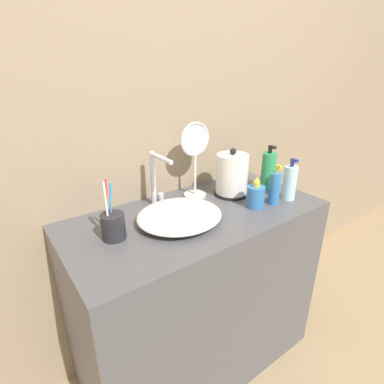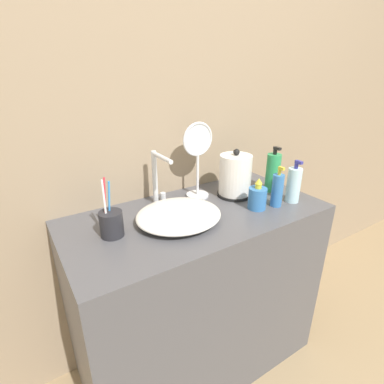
{
  "view_description": "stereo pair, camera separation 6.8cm",
  "coord_description": "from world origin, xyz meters",
  "px_view_note": "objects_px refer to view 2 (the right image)",
  "views": [
    {
      "loc": [
        -0.66,
        -0.6,
        1.37
      ],
      "look_at": [
        -0.03,
        0.26,
        0.92
      ],
      "focal_mm": 28.0,
      "sensor_mm": 36.0,
      "label": 1
    },
    {
      "loc": [
        -0.61,
        -0.64,
        1.37
      ],
      "look_at": [
        -0.03,
        0.26,
        0.92
      ],
      "focal_mm": 28.0,
      "sensor_mm": 36.0,
      "label": 2
    }
  ],
  "objects_px": {
    "toothbrush_cup": "(111,223)",
    "hand_cream_bottle": "(257,197)",
    "lotion_bottle": "(273,172)",
    "vanity_mirror": "(198,155)",
    "shampoo_bottle": "(277,190)",
    "mouthwash_bottle": "(294,185)",
    "electric_kettle": "(235,177)",
    "faucet": "(158,175)"
  },
  "relations": [
    {
      "from": "toothbrush_cup",
      "to": "hand_cream_bottle",
      "type": "height_order",
      "value": "toothbrush_cup"
    },
    {
      "from": "toothbrush_cup",
      "to": "hand_cream_bottle",
      "type": "distance_m",
      "value": 0.59
    },
    {
      "from": "lotion_bottle",
      "to": "vanity_mirror",
      "type": "xyz_separation_m",
      "value": [
        -0.33,
        0.13,
        0.1
      ]
    },
    {
      "from": "shampoo_bottle",
      "to": "mouthwash_bottle",
      "type": "relative_size",
      "value": 0.93
    },
    {
      "from": "toothbrush_cup",
      "to": "lotion_bottle",
      "type": "height_order",
      "value": "lotion_bottle"
    },
    {
      "from": "electric_kettle",
      "to": "mouthwash_bottle",
      "type": "distance_m",
      "value": 0.25
    },
    {
      "from": "faucet",
      "to": "mouthwash_bottle",
      "type": "xyz_separation_m",
      "value": [
        0.51,
        -0.28,
        -0.05
      ]
    },
    {
      "from": "mouthwash_bottle",
      "to": "hand_cream_bottle",
      "type": "height_order",
      "value": "mouthwash_bottle"
    },
    {
      "from": "shampoo_bottle",
      "to": "vanity_mirror",
      "type": "bearing_deg",
      "value": 130.54
    },
    {
      "from": "faucet",
      "to": "lotion_bottle",
      "type": "height_order",
      "value": "faucet"
    },
    {
      "from": "faucet",
      "to": "toothbrush_cup",
      "type": "height_order",
      "value": "faucet"
    },
    {
      "from": "toothbrush_cup",
      "to": "vanity_mirror",
      "type": "height_order",
      "value": "vanity_mirror"
    },
    {
      "from": "faucet",
      "to": "mouthwash_bottle",
      "type": "bearing_deg",
      "value": -29.2
    },
    {
      "from": "faucet",
      "to": "shampoo_bottle",
      "type": "height_order",
      "value": "faucet"
    },
    {
      "from": "electric_kettle",
      "to": "lotion_bottle",
      "type": "distance_m",
      "value": 0.19
    },
    {
      "from": "mouthwash_bottle",
      "to": "vanity_mirror",
      "type": "xyz_separation_m",
      "value": [
        -0.32,
        0.27,
        0.12
      ]
    },
    {
      "from": "mouthwash_bottle",
      "to": "faucet",
      "type": "bearing_deg",
      "value": 150.8
    },
    {
      "from": "electric_kettle",
      "to": "mouthwash_bottle",
      "type": "xyz_separation_m",
      "value": [
        0.17,
        -0.19,
        -0.01
      ]
    },
    {
      "from": "hand_cream_bottle",
      "to": "vanity_mirror",
      "type": "xyz_separation_m",
      "value": [
        -0.14,
        0.24,
        0.15
      ]
    },
    {
      "from": "faucet",
      "to": "vanity_mirror",
      "type": "bearing_deg",
      "value": -4.35
    },
    {
      "from": "lotion_bottle",
      "to": "hand_cream_bottle",
      "type": "distance_m",
      "value": 0.23
    },
    {
      "from": "faucet",
      "to": "vanity_mirror",
      "type": "xyz_separation_m",
      "value": [
        0.19,
        -0.01,
        0.06
      ]
    },
    {
      "from": "shampoo_bottle",
      "to": "mouthwash_bottle",
      "type": "distance_m",
      "value": 0.09
    },
    {
      "from": "faucet",
      "to": "mouthwash_bottle",
      "type": "height_order",
      "value": "faucet"
    },
    {
      "from": "electric_kettle",
      "to": "toothbrush_cup",
      "type": "bearing_deg",
      "value": -175.73
    },
    {
      "from": "toothbrush_cup",
      "to": "mouthwash_bottle",
      "type": "xyz_separation_m",
      "value": [
        0.76,
        -0.14,
        0.03
      ]
    },
    {
      "from": "electric_kettle",
      "to": "mouthwash_bottle",
      "type": "relative_size",
      "value": 1.17
    },
    {
      "from": "electric_kettle",
      "to": "vanity_mirror",
      "type": "bearing_deg",
      "value": 150.36
    },
    {
      "from": "electric_kettle",
      "to": "shampoo_bottle",
      "type": "xyz_separation_m",
      "value": [
        0.08,
        -0.18,
        -0.02
      ]
    },
    {
      "from": "faucet",
      "to": "electric_kettle",
      "type": "relative_size",
      "value": 1.06
    },
    {
      "from": "faucet",
      "to": "electric_kettle",
      "type": "height_order",
      "value": "faucet"
    },
    {
      "from": "mouthwash_bottle",
      "to": "hand_cream_bottle",
      "type": "bearing_deg",
      "value": 170.71
    },
    {
      "from": "shampoo_bottle",
      "to": "electric_kettle",
      "type": "bearing_deg",
      "value": 113.64
    },
    {
      "from": "faucet",
      "to": "lotion_bottle",
      "type": "xyz_separation_m",
      "value": [
        0.52,
        -0.15,
        -0.04
      ]
    },
    {
      "from": "toothbrush_cup",
      "to": "faucet",
      "type": "bearing_deg",
      "value": 29.24
    },
    {
      "from": "mouthwash_bottle",
      "to": "hand_cream_bottle",
      "type": "relative_size",
      "value": 1.39
    },
    {
      "from": "electric_kettle",
      "to": "toothbrush_cup",
      "type": "height_order",
      "value": "electric_kettle"
    },
    {
      "from": "shampoo_bottle",
      "to": "vanity_mirror",
      "type": "xyz_separation_m",
      "value": [
        -0.23,
        0.26,
        0.12
      ]
    },
    {
      "from": "mouthwash_bottle",
      "to": "electric_kettle",
      "type": "bearing_deg",
      "value": 132.8
    },
    {
      "from": "toothbrush_cup",
      "to": "lotion_bottle",
      "type": "bearing_deg",
      "value": -0.49
    },
    {
      "from": "toothbrush_cup",
      "to": "shampoo_bottle",
      "type": "bearing_deg",
      "value": -11.54
    },
    {
      "from": "toothbrush_cup",
      "to": "vanity_mirror",
      "type": "xyz_separation_m",
      "value": [
        0.44,
        0.13,
        0.15
      ]
    }
  ]
}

